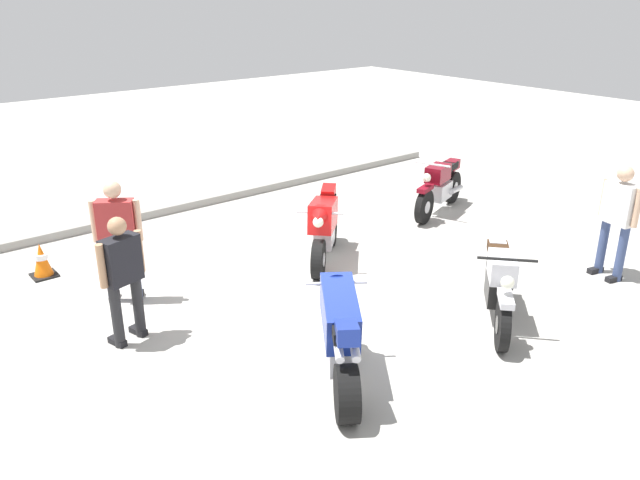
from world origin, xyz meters
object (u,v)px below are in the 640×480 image
object	(u,v)px
motorcycle_silver_cruiser	(499,283)
traffic_cone	(42,260)
motorcycle_blue_sportbike	(340,333)
person_in_red_shirt	(118,234)
motorcycle_maroon_cruiser	(440,186)
person_in_black_shirt	(123,273)
motorcycle_red_sportbike	(324,225)
person_in_white_shirt	(618,215)

from	to	relation	value
motorcycle_silver_cruiser	traffic_cone	size ratio (longest dim) A/B	3.10
motorcycle_blue_sportbike	person_in_red_shirt	distance (m)	3.53
motorcycle_blue_sportbike	motorcycle_maroon_cruiser	distance (m)	6.04
motorcycle_maroon_cruiser	traffic_cone	distance (m)	7.13
person_in_black_shirt	motorcycle_blue_sportbike	bearing A→B (deg)	-162.25
motorcycle_red_sportbike	motorcycle_maroon_cruiser	bearing A→B (deg)	143.59
traffic_cone	person_in_black_shirt	bearing A→B (deg)	-84.71
motorcycle_silver_cruiser	motorcycle_maroon_cruiser	bearing A→B (deg)	-170.64
motorcycle_silver_cruiser	traffic_cone	bearing A→B (deg)	-92.33
motorcycle_blue_sportbike	person_in_black_shirt	xyz separation A→B (m)	(-1.46, 2.27, 0.32)
person_in_red_shirt	person_in_white_shirt	bearing A→B (deg)	-87.90
person_in_black_shirt	motorcycle_silver_cruiser	bearing A→B (deg)	-137.29
motorcycle_silver_cruiser	motorcycle_maroon_cruiser	xyz separation A→B (m)	(2.70, 3.33, 0.00)
motorcycle_maroon_cruiser	person_in_black_shirt	size ratio (longest dim) A/B	1.24
motorcycle_blue_sportbike	motorcycle_maroon_cruiser	size ratio (longest dim) A/B	0.85
person_in_red_shirt	person_in_black_shirt	xyz separation A→B (m)	(-0.39, -1.08, -0.08)
motorcycle_red_sportbike	motorcycle_blue_sportbike	xyz separation A→B (m)	(-1.98, -2.69, 0.00)
motorcycle_silver_cruiser	person_in_white_shirt	world-z (taller)	person_in_white_shirt
person_in_black_shirt	person_in_white_shirt	bearing A→B (deg)	-128.20
motorcycle_blue_sportbike	motorcycle_maroon_cruiser	bearing A→B (deg)	-24.37
motorcycle_maroon_cruiser	person_in_white_shirt	size ratio (longest dim) A/B	1.17
motorcycle_silver_cruiser	person_in_white_shirt	xyz separation A→B (m)	(2.43, -0.24, 0.47)
person_in_white_shirt	person_in_black_shirt	xyz separation A→B (m)	(-6.39, 2.75, -0.07)
person_in_red_shirt	person_in_black_shirt	distance (m)	1.15
motorcycle_red_sportbike	person_in_red_shirt	distance (m)	3.14
motorcycle_red_sportbike	motorcycle_blue_sportbike	world-z (taller)	same
traffic_cone	motorcycle_silver_cruiser	bearing A→B (deg)	-50.72
traffic_cone	person_in_white_shirt	bearing A→B (deg)	-39.02
motorcycle_maroon_cruiser	person_in_white_shirt	xyz separation A→B (m)	(-0.26, -3.57, 0.47)
motorcycle_blue_sportbike	motorcycle_silver_cruiser	bearing A→B (deg)	-60.51
motorcycle_silver_cruiser	traffic_cone	xyz separation A→B (m)	(-4.20, 5.13, -0.26)
person_in_black_shirt	motorcycle_red_sportbike	bearing A→B (deg)	-97.96
person_in_black_shirt	traffic_cone	size ratio (longest dim) A/B	3.06
motorcycle_maroon_cruiser	person_in_black_shirt	xyz separation A→B (m)	(-6.65, -0.82, 0.40)
motorcycle_red_sportbike	motorcycle_blue_sportbike	size ratio (longest dim) A/B	0.90
motorcycle_maroon_cruiser	person_in_white_shirt	distance (m)	3.61
person_in_white_shirt	motorcycle_maroon_cruiser	bearing A→B (deg)	-81.29
motorcycle_red_sportbike	person_in_white_shirt	bearing A→B (deg)	89.46
motorcycle_red_sportbike	person_in_black_shirt	xyz separation A→B (m)	(-3.43, -0.42, 0.32)
motorcycle_maroon_cruiser	traffic_cone	xyz separation A→B (m)	(-6.89, 1.80, -0.26)
traffic_cone	motorcycle_maroon_cruiser	bearing A→B (deg)	-14.66
motorcycle_silver_cruiser	traffic_cone	world-z (taller)	motorcycle_silver_cruiser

